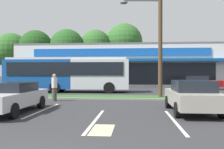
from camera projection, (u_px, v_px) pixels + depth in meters
grass_median at (105, 97)px, 17.99m from camera, size 56.00×2.20×0.12m
curb_lip at (102, 99)px, 16.77m from camera, size 56.00×0.24×0.12m
parking_stripe_0 at (43, 110)px, 12.09m from camera, size 0.12×4.80×0.01m
parking_stripe_1 at (96, 120)px, 9.56m from camera, size 0.12×4.80×0.01m
parking_stripe_2 at (174, 121)px, 9.39m from camera, size 0.12×4.80×0.01m
lot_arrow at (102, 130)px, 7.93m from camera, size 0.70×1.60×0.01m
storefront_building at (122, 65)px, 38.96m from camera, size 30.37×11.52×6.00m
tree_far_left at (11, 51)px, 52.95m from camera, size 7.54×7.54×10.37m
tree_left at (36, 47)px, 48.74m from camera, size 6.49×6.49×10.22m
tree_mid_left at (67, 46)px, 48.71m from camera, size 6.74×6.74×10.43m
tree_mid at (96, 45)px, 49.77m from camera, size 6.03×6.03×10.52m
tree_mid_right at (124, 42)px, 50.61m from camera, size 7.37×7.37×11.93m
utility_pole at (158, 26)px, 17.59m from camera, size 3.05×2.40×9.68m
city_bus at (68, 73)px, 23.40m from camera, size 11.65×2.82×3.25m
car_0 at (11, 97)px, 11.36m from camera, size 1.94×4.77×1.38m
car_1 at (28, 82)px, 29.38m from camera, size 4.80×1.90×1.40m
car_3 at (199, 82)px, 27.27m from camera, size 4.62×1.91×1.48m
car_4 at (192, 96)px, 11.31m from camera, size 1.98×4.48×1.48m
pedestrian_far at (54, 87)px, 16.01m from camera, size 0.35×0.35×1.76m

